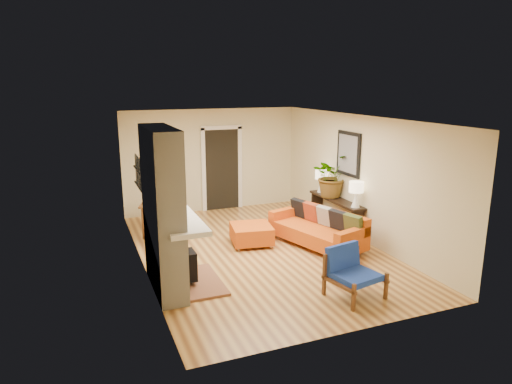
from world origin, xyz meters
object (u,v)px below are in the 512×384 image
ottoman (251,233)px  lamp_near (356,191)px  lamp_far (321,178)px  dining_table (161,207)px  houseplant (332,175)px  blue_chair (351,269)px  sofa (319,228)px  console_table (336,205)px

ottoman → lamp_near: lamp_near is taller
ottoman → lamp_far: 2.40m
dining_table → houseplant: (3.64, -1.03, 0.64)m
blue_chair → lamp_far: lamp_far is taller
sofa → lamp_near: 1.08m
dining_table → console_table: dining_table is taller
ottoman → console_table: 2.12m
sofa → blue_chair: size_ratio=2.51×
blue_chair → lamp_far: 3.89m
ottoman → houseplant: 2.33m
sofa → lamp_far: 1.76m
lamp_near → blue_chair: bearing=-124.9°
console_table → dining_table: bearing=161.2°
blue_chair → console_table: 3.22m
lamp_near → dining_table: bearing=151.5°
sofa → console_table: (0.81, 0.71, 0.23)m
blue_chair → lamp_near: size_ratio=1.61×
sofa → lamp_near: size_ratio=4.06×
sofa → ottoman: 1.39m
ottoman → console_table: bearing=4.5°
sofa → blue_chair: bearing=-107.2°
lamp_near → houseplant: houseplant is taller
lamp_near → lamp_far: size_ratio=1.00×
sofa → houseplant: (0.80, 0.93, 0.87)m
blue_chair → console_table: blue_chair is taller
lamp_far → blue_chair: bearing=-112.7°
lamp_far → houseplant: bearing=-91.2°
ottoman → blue_chair: size_ratio=1.05×
lamp_far → lamp_near: bearing=-90.0°
ottoman → blue_chair: bearing=-77.2°
blue_chair → ottoman: bearing=102.8°
blue_chair → dining_table: dining_table is taller
lamp_far → houseplant: (-0.01, -0.46, 0.15)m
console_table → houseplant: size_ratio=1.88×
blue_chair → dining_table: bearing=117.9°
blue_chair → lamp_near: bearing=55.1°
lamp_near → console_table: bearing=90.0°
console_table → lamp_near: bearing=-90.0°
ottoman → lamp_far: (2.09, 0.85, 0.83)m
console_table → houseplant: (-0.01, 0.22, 0.64)m
blue_chair → sofa: bearing=72.8°
console_table → lamp_far: (0.00, 0.68, 0.49)m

